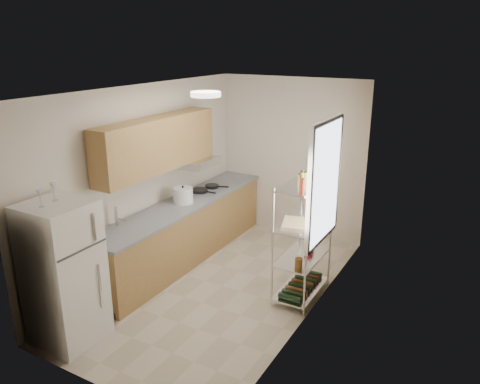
% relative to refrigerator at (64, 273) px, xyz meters
% --- Properties ---
extents(room, '(2.52, 4.42, 2.62)m').
position_rel_refrigerator_xyz_m(room, '(0.87, 1.78, 0.51)').
color(room, beige).
rests_on(room, ground).
extents(counter_run, '(0.63, 3.51, 0.90)m').
position_rel_refrigerator_xyz_m(counter_run, '(-0.05, 2.22, -0.34)').
color(counter_run, '#A97B48').
rests_on(counter_run, ground).
extents(upper_cabinets, '(0.33, 2.20, 0.72)m').
position_rel_refrigerator_xyz_m(upper_cabinets, '(-0.18, 1.88, 1.02)').
color(upper_cabinets, '#A97B48').
rests_on(upper_cabinets, room).
extents(range_hood, '(0.50, 0.60, 0.12)m').
position_rel_refrigerator_xyz_m(range_hood, '(-0.13, 2.68, 0.60)').
color(range_hood, '#B7BABC').
rests_on(range_hood, room).
extents(window, '(0.06, 1.00, 1.46)m').
position_rel_refrigerator_xyz_m(window, '(2.10, 2.13, 0.76)').
color(window, white).
rests_on(window, room).
extents(bakers_rack, '(0.45, 0.90, 1.73)m').
position_rel_refrigerator_xyz_m(bakers_rack, '(1.88, 2.08, 0.32)').
color(bakers_rack, silver).
rests_on(bakers_rack, ground).
extents(ceiling_dome, '(0.34, 0.34, 0.05)m').
position_rel_refrigerator_xyz_m(ceiling_dome, '(0.87, 1.48, 1.78)').
color(ceiling_dome, white).
rests_on(ceiling_dome, room).
extents(refrigerator, '(0.65, 0.65, 1.59)m').
position_rel_refrigerator_xyz_m(refrigerator, '(0.00, 0.00, 0.00)').
color(refrigerator, white).
rests_on(refrigerator, ground).
extents(wine_glass_a, '(0.07, 0.07, 0.20)m').
position_rel_refrigerator_xyz_m(wine_glass_a, '(-0.05, 0.05, 0.89)').
color(wine_glass_a, silver).
rests_on(wine_glass_a, refrigerator).
extents(wine_glass_b, '(0.07, 0.07, 0.19)m').
position_rel_refrigerator_xyz_m(wine_glass_b, '(-0.01, -0.15, 0.89)').
color(wine_glass_b, silver).
rests_on(wine_glass_b, refrigerator).
extents(rice_cooker, '(0.28, 0.28, 0.23)m').
position_rel_refrigerator_xyz_m(rice_cooker, '(-0.03, 2.20, 0.22)').
color(rice_cooker, white).
rests_on(rice_cooker, counter_run).
extents(frying_pan_large, '(0.25, 0.25, 0.04)m').
position_rel_refrigerator_xyz_m(frying_pan_large, '(-0.11, 2.74, 0.13)').
color(frying_pan_large, black).
rests_on(frying_pan_large, counter_run).
extents(frying_pan_small, '(0.28, 0.28, 0.04)m').
position_rel_refrigerator_xyz_m(frying_pan_small, '(-0.07, 3.03, 0.13)').
color(frying_pan_small, black).
rests_on(frying_pan_small, counter_run).
extents(cutting_board, '(0.42, 0.48, 0.03)m').
position_rel_refrigerator_xyz_m(cutting_board, '(1.81, 1.99, 0.23)').
color(cutting_board, tan).
rests_on(cutting_board, bakers_rack).
extents(espresso_machine, '(0.20, 0.25, 0.25)m').
position_rel_refrigerator_xyz_m(espresso_machine, '(1.98, 2.41, 0.34)').
color(espresso_machine, black).
rests_on(espresso_machine, bakers_rack).
extents(storage_bag, '(0.10, 0.13, 0.15)m').
position_rel_refrigerator_xyz_m(storage_bag, '(1.87, 2.33, -0.16)').
color(storage_bag, '#AB152A').
rests_on(storage_bag, bakers_rack).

